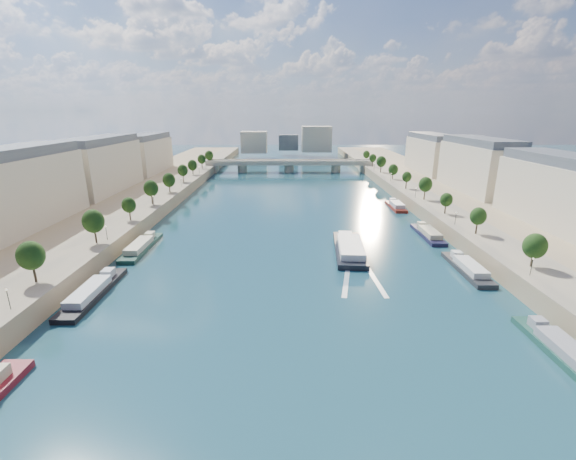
{
  "coord_description": "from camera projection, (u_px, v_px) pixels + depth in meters",
  "views": [
    {
      "loc": [
        -1.57,
        -33.48,
        40.09
      ],
      "look_at": [
        -1.22,
        79.6,
        5.0
      ],
      "focal_mm": 24.0,
      "sensor_mm": 36.0,
      "label": 1
    }
  ],
  "objects": [
    {
      "name": "lamps_left",
      "position": [
        133.0,
        213.0,
        127.36
      ],
      "size": [
        0.36,
        200.36,
        4.28
      ],
      "color": "black",
      "rests_on": "ground"
    },
    {
      "name": "pave_left",
      "position": [
        132.0,
        213.0,
        137.71
      ],
      "size": [
        14.0,
        520.0,
        0.1
      ],
      "primitive_type": "cube",
      "color": "gray",
      "rests_on": "quay_left"
    },
    {
      "name": "buildings_left",
      "position": [
        67.0,
        176.0,
        145.7
      ],
      "size": [
        16.0,
        226.0,
        23.2
      ],
      "color": "beige",
      "rests_on": "ground"
    },
    {
      "name": "trees_left",
      "position": [
        138.0,
        197.0,
        138.01
      ],
      "size": [
        4.8,
        268.8,
        8.26
      ],
      "color": "#382B1E",
      "rests_on": "ground"
    },
    {
      "name": "buildings_right",
      "position": [
        514.0,
        176.0,
        146.21
      ],
      "size": [
        16.0,
        226.0,
        23.2
      ],
      "color": "beige",
      "rests_on": "ground"
    },
    {
      "name": "bridge",
      "position": [
        289.0,
        165.0,
        262.1
      ],
      "size": [
        112.0,
        12.0,
        8.15
      ],
      "color": "#C1B79E",
      "rests_on": "ground"
    },
    {
      "name": "moored_barges_right",
      "position": [
        473.0,
        273.0,
        97.13
      ],
      "size": [
        5.0,
        158.48,
        3.6
      ],
      "color": "black",
      "rests_on": "ground"
    },
    {
      "name": "lamps_right",
      "position": [
        433.0,
        202.0,
        142.0
      ],
      "size": [
        0.36,
        200.36,
        4.28
      ],
      "color": "black",
      "rests_on": "ground"
    },
    {
      "name": "pave_right",
      "position": [
        450.0,
        213.0,
        138.05
      ],
      "size": [
        14.0,
        520.0,
        0.1
      ],
      "primitive_type": "cube",
      "color": "gray",
      "rests_on": "quay_right"
    },
    {
      "name": "skyline",
      "position": [
        292.0,
        141.0,
        344.7
      ],
      "size": [
        79.0,
        42.0,
        22.0
      ],
      "color": "beige",
      "rests_on": "ground"
    },
    {
      "name": "trees_right",
      "position": [
        436.0,
        192.0,
        145.98
      ],
      "size": [
        4.8,
        268.8,
        8.26
      ],
      "color": "#382B1E",
      "rests_on": "ground"
    },
    {
      "name": "tour_barge",
      "position": [
        350.0,
        248.0,
        113.81
      ],
      "size": [
        10.49,
        29.64,
        3.95
      ],
      "rotation": [
        0.0,
        0.0,
        -0.08
      ],
      "color": "black",
      "rests_on": "ground"
    },
    {
      "name": "quay_right",
      "position": [
        490.0,
        220.0,
        138.85
      ],
      "size": [
        44.0,
        520.0,
        5.0
      ],
      "primitive_type": "cube",
      "color": "#9E8460",
      "rests_on": "ground"
    },
    {
      "name": "quay_left",
      "position": [
        91.0,
        220.0,
        138.42
      ],
      "size": [
        44.0,
        520.0,
        5.0
      ],
      "primitive_type": "cube",
      "color": "#9E8460",
      "rests_on": "ground"
    },
    {
      "name": "moored_barges_left",
      "position": [
        52.0,
        331.0,
        71.74
      ],
      "size": [
        5.0,
        118.24,
        3.6
      ],
      "color": "#191F37",
      "rests_on": "ground"
    },
    {
      "name": "wake",
      "position": [
        359.0,
        275.0,
        98.32
      ],
      "size": [
        10.75,
        26.03,
        0.04
      ],
      "color": "silver",
      "rests_on": "ground"
    },
    {
      "name": "ground",
      "position": [
        291.0,
        226.0,
        139.37
      ],
      "size": [
        700.0,
        700.0,
        0.0
      ],
      "primitive_type": "plane",
      "color": "#0C2E38",
      "rests_on": "ground"
    }
  ]
}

